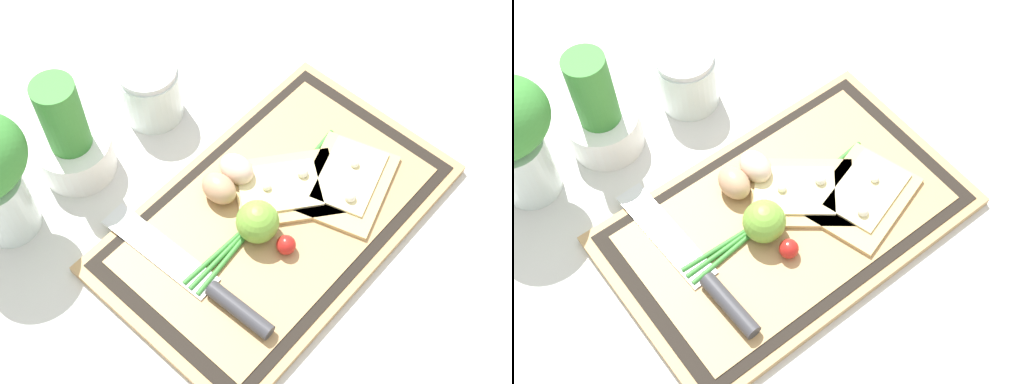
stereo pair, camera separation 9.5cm
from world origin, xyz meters
TOP-DOWN VIEW (x-y plane):
  - ground_plane at (0.00, 0.00)m, footprint 6.00×6.00m
  - cutting_board at (0.00, 0.00)m, footprint 0.50×0.31m
  - pizza_slice_near at (0.11, -0.04)m, footprint 0.18×0.15m
  - pizza_slice_far at (0.04, 0.02)m, footprint 0.19×0.18m
  - knife at (-0.15, -0.02)m, footprint 0.05×0.29m
  - egg_brown at (-0.03, 0.08)m, footprint 0.04×0.05m
  - egg_pink at (0.01, 0.08)m, footprint 0.04×0.05m
  - lime at (-0.04, 0.00)m, footprint 0.06×0.06m
  - cherry_tomato_red at (-0.03, -0.05)m, footprint 0.03×0.03m
  - scallion_bunch at (0.00, 0.01)m, footprint 0.33×0.04m
  - herb_pot at (-0.13, 0.28)m, footprint 0.11×0.11m
  - sauce_jar at (0.02, 0.27)m, footprint 0.09×0.09m

SIDE VIEW (x-z plane):
  - ground_plane at x=0.00m, z-range 0.00..0.00m
  - cutting_board at x=0.00m, z-range 0.00..0.02m
  - scallion_bunch at x=0.00m, z-range 0.02..0.02m
  - pizza_slice_near at x=0.11m, z-range 0.01..0.03m
  - pizza_slice_far at x=0.04m, z-range 0.01..0.03m
  - knife at x=-0.15m, z-range 0.01..0.04m
  - cherry_tomato_red at x=-0.03m, z-range 0.02..0.04m
  - egg_brown at x=-0.03m, z-range 0.02..0.06m
  - egg_pink at x=0.01m, z-range 0.02..0.06m
  - sauce_jar at x=0.02m, z-range -0.01..0.09m
  - lime at x=-0.04m, z-range 0.02..0.08m
  - herb_pot at x=-0.13m, z-range -0.03..0.15m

